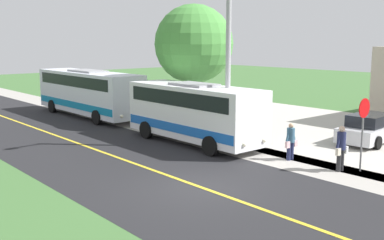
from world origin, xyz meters
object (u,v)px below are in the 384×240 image
(tree_curbside, at_px, (194,44))
(pedestrian_with_bags, at_px, (341,147))
(street_light_pole, at_px, (227,47))
(transit_bus_rear, at_px, (88,91))
(pedestrian_waiting, at_px, (291,140))
(shuttle_bus_front, at_px, (194,110))
(parked_car_near, at_px, (371,129))
(stop_sign, at_px, (363,122))

(tree_curbside, bearing_deg, pedestrian_with_bags, 80.23)
(street_light_pole, distance_m, tree_curbside, 5.81)
(transit_bus_rear, bearing_deg, pedestrian_waiting, 93.30)
(street_light_pole, bearing_deg, shuttle_bus_front, -76.77)
(parked_car_near, height_order, tree_curbside, tree_curbside)
(shuttle_bus_front, relative_size, pedestrian_with_bags, 4.50)
(pedestrian_waiting, height_order, parked_car_near, pedestrian_waiting)
(shuttle_bus_front, height_order, transit_bus_rear, transit_bus_rear)
(transit_bus_rear, xyz_separation_m, pedestrian_waiting, (-0.93, 16.07, -0.86))
(parked_car_near, bearing_deg, pedestrian_waiting, -4.18)
(pedestrian_waiting, distance_m, stop_sign, 3.16)
(tree_curbside, bearing_deg, shuttle_bus_front, 49.40)
(stop_sign, bearing_deg, tree_curbside, -96.44)
(transit_bus_rear, relative_size, street_light_pole, 1.19)
(shuttle_bus_front, xyz_separation_m, street_light_pole, (-0.42, 1.80, 3.13))
(pedestrian_with_bags, relative_size, stop_sign, 0.62)
(shuttle_bus_front, bearing_deg, pedestrian_with_bags, 97.89)
(transit_bus_rear, relative_size, stop_sign, 3.61)
(shuttle_bus_front, bearing_deg, tree_curbside, -130.60)
(pedestrian_waiting, bearing_deg, street_light_pole, -81.10)
(shuttle_bus_front, distance_m, street_light_pole, 3.64)
(parked_car_near, distance_m, tree_curbside, 10.72)
(pedestrian_waiting, bearing_deg, parked_car_near, 175.82)
(tree_curbside, bearing_deg, pedestrian_waiting, 77.08)
(transit_bus_rear, xyz_separation_m, street_light_pole, (-0.39, 12.67, 3.07))
(shuttle_bus_front, height_order, tree_curbside, tree_curbside)
(shuttle_bus_front, height_order, pedestrian_with_bags, shuttle_bus_front)
(pedestrian_waiting, bearing_deg, pedestrian_with_bags, 92.18)
(transit_bus_rear, bearing_deg, stop_sign, 94.85)
(transit_bus_rear, bearing_deg, shuttle_bus_front, 89.83)
(pedestrian_with_bags, distance_m, parked_car_near, 6.13)
(stop_sign, bearing_deg, parked_car_near, -154.86)
(stop_sign, bearing_deg, pedestrian_with_bags, -41.91)
(stop_sign, relative_size, parked_car_near, 0.63)
(tree_curbside, bearing_deg, street_light_pole, 64.34)
(shuttle_bus_front, bearing_deg, parked_car_near, 140.59)
(shuttle_bus_front, xyz_separation_m, parked_car_near, (-6.86, 5.64, -0.96))
(transit_bus_rear, height_order, pedestrian_waiting, transit_bus_rear)
(stop_sign, relative_size, street_light_pole, 0.33)
(street_light_pole, bearing_deg, tree_curbside, -115.66)
(shuttle_bus_front, relative_size, stop_sign, 2.81)
(stop_sign, xyz_separation_m, street_light_pole, (1.21, -6.28, 2.81))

